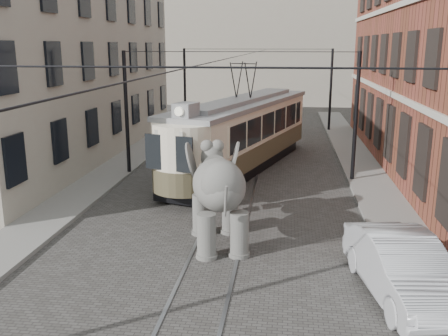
# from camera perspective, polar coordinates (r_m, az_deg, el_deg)

# --- Properties ---
(ground) EXTENTS (120.00, 120.00, 0.00)m
(ground) POSITION_cam_1_polar(r_m,az_deg,el_deg) (18.29, 0.32, -6.04)
(ground) COLOR #43413E
(tram_rails) EXTENTS (1.54, 80.00, 0.02)m
(tram_rails) POSITION_cam_1_polar(r_m,az_deg,el_deg) (18.29, 0.32, -6.01)
(tram_rails) COLOR slate
(tram_rails) RESTS_ON ground
(sidewalk_right) EXTENTS (2.00, 60.00, 0.15)m
(sidewalk_right) POSITION_cam_1_polar(r_m,az_deg,el_deg) (18.58, 19.14, -6.29)
(sidewalk_right) COLOR slate
(sidewalk_right) RESTS_ON ground
(sidewalk_left) EXTENTS (2.00, 60.00, 0.15)m
(sidewalk_left) POSITION_cam_1_polar(r_m,az_deg,el_deg) (20.06, -18.50, -4.74)
(sidewalk_left) COLOR slate
(sidewalk_left) RESTS_ON ground
(stucco_building) EXTENTS (7.00, 24.00, 10.00)m
(stucco_building) POSITION_cam_1_polar(r_m,az_deg,el_deg) (30.07, -18.88, 10.84)
(stucco_building) COLOR gray
(stucco_building) RESTS_ON ground
(distant_block) EXTENTS (28.00, 10.00, 14.00)m
(distant_block) POSITION_cam_1_polar(r_m,az_deg,el_deg) (57.11, 5.31, 14.66)
(distant_block) COLOR gray
(distant_block) RESTS_ON ground
(catenary) EXTENTS (11.00, 30.20, 6.00)m
(catenary) POSITION_cam_1_polar(r_m,az_deg,el_deg) (22.42, 1.36, 5.61)
(catenary) COLOR black
(catenary) RESTS_ON ground
(tram) EXTENTS (6.65, 13.86, 5.41)m
(tram) POSITION_cam_1_polar(r_m,az_deg,el_deg) (25.19, 2.22, 5.85)
(tram) COLOR beige
(tram) RESTS_ON ground
(elephant) EXTENTS (3.97, 5.60, 3.10)m
(elephant) POSITION_cam_1_polar(r_m,az_deg,el_deg) (15.69, -0.58, -3.51)
(elephant) COLOR #5D5B56
(elephant) RESTS_ON ground
(parked_car) EXTENTS (2.55, 5.10, 1.61)m
(parked_car) POSITION_cam_1_polar(r_m,az_deg,el_deg) (13.52, 19.86, -10.73)
(parked_car) COLOR #A9A9AE
(parked_car) RESTS_ON ground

